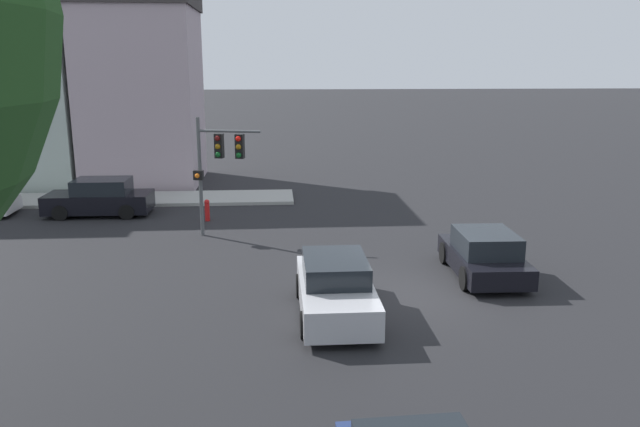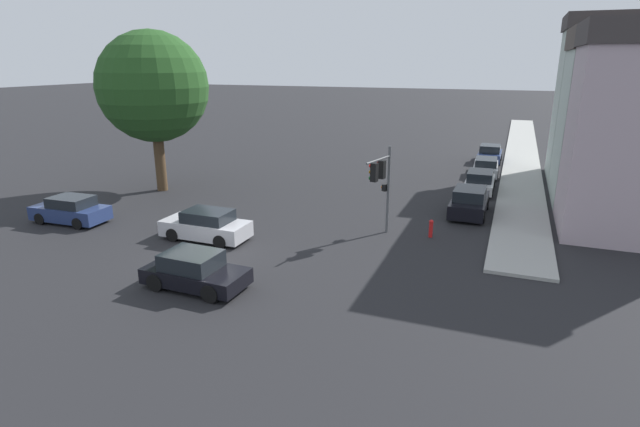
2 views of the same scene
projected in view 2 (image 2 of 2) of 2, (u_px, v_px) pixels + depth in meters
name	position (u px, v px, depth m)	size (l,w,h in m)	color
ground_plane	(200.00, 260.00, 22.41)	(300.00, 300.00, 0.00)	black
sidewalk_strip	(522.00, 155.00, 47.27)	(2.93, 60.00, 0.15)	#9E9E99
rowhouse_backdrop	(622.00, 113.00, 30.55)	(8.04, 18.95, 11.69)	#B29EA8
street_tree	(153.00, 87.00, 32.56)	(7.18, 7.18, 10.55)	#4C3823
traffic_signal	(381.00, 177.00, 24.61)	(0.70, 2.56, 4.52)	#515456
crossing_car_0	(195.00, 271.00, 19.56)	(4.12, 2.10, 1.44)	black
crossing_car_1	(71.00, 210.00, 27.49)	(4.24, 2.08, 1.48)	navy
crossing_car_2	(206.00, 226.00, 24.84)	(4.39, 1.96, 1.52)	#B7B7BC
parked_car_0	(469.00, 202.00, 28.90)	(2.07, 4.46, 1.59)	black
parked_car_1	(480.00, 182.00, 34.15)	(1.97, 4.59, 1.42)	silver
parked_car_2	(486.00, 167.00, 38.90)	(2.02, 4.64, 1.36)	#B7B7BC
parked_car_3	(490.00, 154.00, 43.86)	(2.01, 4.03, 1.55)	navy
fire_hydrant	(431.00, 228.00, 25.22)	(0.22, 0.22, 0.92)	red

